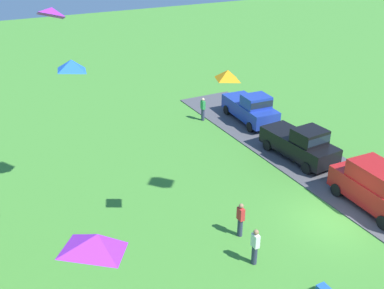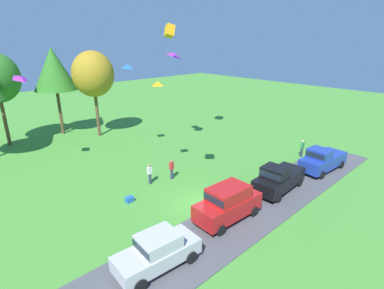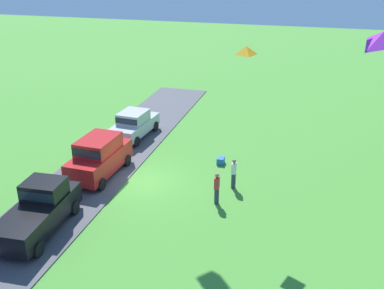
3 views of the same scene
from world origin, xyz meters
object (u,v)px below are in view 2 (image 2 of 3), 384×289
object	(u,v)px
tree_right_of_center	(93,74)
kite_box_mid_center	(170,31)
car_suv_far_end	(228,202)
person_beside_suv	(150,174)
person_on_lawn	(302,148)
kite_diamond_low_drifter	(158,83)
car_sedan_near_entrance	(158,250)
person_watching_sky	(172,169)
car_pickup_mid_row	(278,178)
kite_diamond_high_right	(128,66)
tree_far_left	(54,69)
car_pickup_by_flagpole	(322,159)
kite_diamond_high_left	(174,55)
cooler_box	(129,199)
kite_diamond_topmost	(20,78)

from	to	relation	value
tree_right_of_center	kite_box_mid_center	bearing A→B (deg)	-78.72
car_suv_far_end	kite_box_mid_center	size ratio (longest dim) A/B	4.77
person_beside_suv	kite_box_mid_center	xyz separation A→B (m)	(5.30, 3.54, 10.82)
tree_right_of_center	kite_box_mid_center	distance (m)	12.14
person_on_lawn	kite_diamond_low_drifter	world-z (taller)	kite_diamond_low_drifter
car_sedan_near_entrance	person_watching_sky	world-z (taller)	car_sedan_near_entrance
car_pickup_mid_row	kite_diamond_high_right	xyz separation A→B (m)	(-3.96, 13.71, 7.60)
car_pickup_mid_row	kite_diamond_low_drifter	xyz separation A→B (m)	(-4.73, 8.32, 6.70)
car_sedan_near_entrance	tree_far_left	xyz separation A→B (m)	(5.39, 26.29, 6.69)
car_pickup_mid_row	kite_diamond_high_right	bearing A→B (deg)	106.10
car_suv_far_end	kite_diamond_low_drifter	bearing A→B (deg)	83.37
car_sedan_near_entrance	car_pickup_by_flagpole	distance (m)	17.62
car_pickup_by_flagpole	kite_diamond_low_drifter	world-z (taller)	kite_diamond_low_drifter
car_sedan_near_entrance	kite_diamond_low_drifter	bearing A→B (deg)	51.39
person_on_lawn	car_sedan_near_entrance	bearing A→B (deg)	-173.01
person_watching_sky	kite_diamond_low_drifter	distance (m)	7.02
person_watching_sky	kite_diamond_high_left	world-z (taller)	kite_diamond_high_left
person_beside_suv	kite_diamond_high_right	bearing A→B (deg)	68.50
car_pickup_mid_row	car_sedan_near_entrance	bearing A→B (deg)	-179.02
car_sedan_near_entrance	person_on_lawn	bearing A→B (deg)	6.99
kite_diamond_high_right	car_suv_far_end	bearing A→B (deg)	-97.24
tree_far_left	tree_right_of_center	world-z (taller)	tree_far_left
car_pickup_by_flagpole	kite_diamond_high_left	world-z (taller)	kite_diamond_high_left
car_sedan_near_entrance	car_suv_far_end	xyz separation A→B (m)	(5.85, 0.35, 0.25)
car_pickup_by_flagpole	car_sedan_near_entrance	bearing A→B (deg)	178.59
car_suv_far_end	car_pickup_by_flagpole	bearing A→B (deg)	-3.79
kite_diamond_high_left	car_suv_far_end	bearing A→B (deg)	-117.40
car_suv_far_end	person_watching_sky	bearing A→B (deg)	80.33
cooler_box	kite_diamond_high_left	distance (m)	15.34
car_sedan_near_entrance	kite_diamond_high_right	distance (m)	17.59
cooler_box	kite_box_mid_center	xyz separation A→B (m)	(8.06, 4.84, 11.49)
tree_far_left	car_sedan_near_entrance	bearing A→B (deg)	-101.60
person_on_lawn	cooler_box	distance (m)	17.59
cooler_box	kite_diamond_topmost	distance (m)	12.58
cooler_box	kite_diamond_topmost	bearing A→B (deg)	109.97
person_watching_sky	person_beside_suv	bearing A→B (deg)	164.70
person_watching_sky	tree_right_of_center	size ratio (longest dim) A/B	0.17
car_pickup_mid_row	person_beside_suv	xyz separation A→B (m)	(-6.32, 7.71, -0.23)
car_sedan_near_entrance	car_pickup_mid_row	xyz separation A→B (m)	(11.53, 0.20, 0.07)
car_sedan_near_entrance	tree_right_of_center	bearing A→B (deg)	69.78
tree_right_of_center	car_pickup_mid_row	bearing A→B (deg)	-81.76
car_suv_far_end	kite_diamond_high_right	distance (m)	15.55
person_beside_suv	kite_diamond_high_left	distance (m)	12.61
person_on_lawn	cooler_box	bearing A→B (deg)	166.15
car_suv_far_end	tree_far_left	size ratio (longest dim) A/B	0.46
kite_diamond_low_drifter	kite_diamond_high_left	bearing A→B (deg)	39.75
car_pickup_by_flagpole	person_watching_sky	bearing A→B (deg)	143.44
car_pickup_by_flagpole	tree_right_of_center	distance (m)	25.53
car_pickup_by_flagpole	cooler_box	size ratio (longest dim) A/B	9.15
car_pickup_mid_row	kite_diamond_high_left	xyz separation A→B (m)	(1.05, 13.12, 8.46)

